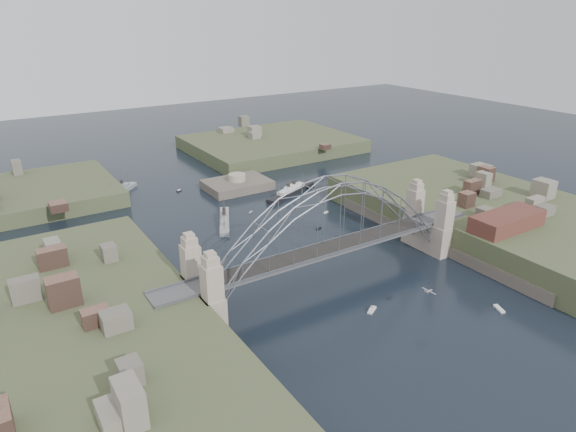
# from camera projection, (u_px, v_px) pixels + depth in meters

# --- Properties ---
(ground) EXTENTS (500.00, 500.00, 0.00)m
(ground) POSITION_uv_depth(u_px,v_px,m) (330.00, 280.00, 117.25)
(ground) COLOR black
(ground) RESTS_ON ground
(bridge) EXTENTS (84.00, 13.80, 24.60)m
(bridge) POSITION_uv_depth(u_px,v_px,m) (331.00, 232.00, 112.61)
(bridge) COLOR #4E4D50
(bridge) RESTS_ON ground
(shore_west) EXTENTS (50.50, 90.00, 12.00)m
(shore_west) POSITION_uv_depth(u_px,v_px,m) (68.00, 358.00, 87.91)
(shore_west) COLOR #40492B
(shore_west) RESTS_ON ground
(shore_east) EXTENTS (50.50, 90.00, 12.00)m
(shore_east) POSITION_uv_depth(u_px,v_px,m) (489.00, 221.00, 145.12)
(shore_east) COLOR #40492B
(shore_east) RESTS_ON ground
(headland_nw) EXTENTS (60.00, 45.00, 9.00)m
(headland_nw) POSITION_uv_depth(u_px,v_px,m) (19.00, 202.00, 163.76)
(headland_nw) COLOR #40492B
(headland_nw) RESTS_ON ground
(headland_ne) EXTENTS (70.00, 55.00, 9.50)m
(headland_ne) POSITION_uv_depth(u_px,v_px,m) (272.00, 148.00, 227.77)
(headland_ne) COLOR #40492B
(headland_ne) RESTS_ON ground
(fort_island) EXTENTS (22.00, 16.00, 9.40)m
(fort_island) POSITION_uv_depth(u_px,v_px,m) (237.00, 190.00, 178.00)
(fort_island) COLOR #51483F
(fort_island) RESTS_ON ground
(wharf_shed) EXTENTS (20.00, 8.00, 4.00)m
(wharf_shed) POSITION_uv_depth(u_px,v_px,m) (507.00, 221.00, 124.52)
(wharf_shed) COLOR #592D26
(wharf_shed) RESTS_ON shore_east
(finger_pier) EXTENTS (4.00, 22.00, 1.40)m
(finger_pier) POSITION_uv_depth(u_px,v_px,m) (541.00, 283.00, 114.60)
(finger_pier) COLOR #4E4D50
(finger_pier) RESTS_ON ground
(naval_cruiser_near) EXTENTS (11.11, 19.17, 6.00)m
(naval_cruiser_near) POSITION_uv_depth(u_px,v_px,m) (224.00, 220.00, 148.45)
(naval_cruiser_near) COLOR #92979A
(naval_cruiser_near) RESTS_ON ground
(naval_cruiser_far) EXTENTS (14.53, 14.46, 6.08)m
(naval_cruiser_far) POSITION_uv_depth(u_px,v_px,m) (121.00, 191.00, 172.72)
(naval_cruiser_far) COLOR #92979A
(naval_cruiser_far) RESTS_ON ground
(ocean_liner) EXTENTS (23.77, 12.76, 6.00)m
(ocean_liner) POSITION_uv_depth(u_px,v_px,m) (291.00, 191.00, 172.29)
(ocean_liner) COLOR black
(ocean_liner) RESTS_ON ground
(aeroplane) EXTENTS (1.80, 3.37, 0.49)m
(aeroplane) POSITION_uv_depth(u_px,v_px,m) (428.00, 291.00, 100.12)
(aeroplane) COLOR #A8AAAF
(small_boat_a) EXTENTS (2.25, 1.45, 0.45)m
(small_boat_a) POSITION_uv_depth(u_px,v_px,m) (214.00, 270.00, 121.71)
(small_boat_a) COLOR silver
(small_boat_a) RESTS_ON ground
(small_boat_b) EXTENTS (1.90, 1.15, 0.45)m
(small_boat_b) POSITION_uv_depth(u_px,v_px,m) (318.00, 228.00, 144.92)
(small_boat_b) COLOR silver
(small_boat_b) RESTS_ON ground
(small_boat_c) EXTENTS (3.10, 2.32, 1.43)m
(small_boat_c) POSITION_uv_depth(u_px,v_px,m) (372.00, 310.00, 105.10)
(small_boat_c) COLOR silver
(small_boat_c) RESTS_ON ground
(small_boat_d) EXTENTS (2.14, 1.35, 0.45)m
(small_boat_d) POSITION_uv_depth(u_px,v_px,m) (326.00, 213.00, 156.28)
(small_boat_d) COLOR silver
(small_boat_d) RESTS_ON ground
(small_boat_e) EXTENTS (3.20, 2.52, 2.38)m
(small_boat_e) POSITION_uv_depth(u_px,v_px,m) (115.00, 228.00, 143.92)
(small_boat_e) COLOR silver
(small_boat_e) RESTS_ON ground
(small_boat_f) EXTENTS (1.73, 1.54, 0.45)m
(small_boat_f) POSITION_uv_depth(u_px,v_px,m) (251.00, 212.00, 156.57)
(small_boat_f) COLOR silver
(small_boat_f) RESTS_ON ground
(small_boat_g) EXTENTS (2.10, 3.22, 0.45)m
(small_boat_g) POSITION_uv_depth(u_px,v_px,m) (499.00, 309.00, 105.66)
(small_boat_g) COLOR silver
(small_boat_g) RESTS_ON ground
(small_boat_h) EXTENTS (2.03, 1.45, 1.43)m
(small_boat_h) POSITION_uv_depth(u_px,v_px,m) (179.00, 191.00, 175.03)
(small_boat_h) COLOR silver
(small_boat_h) RESTS_ON ground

